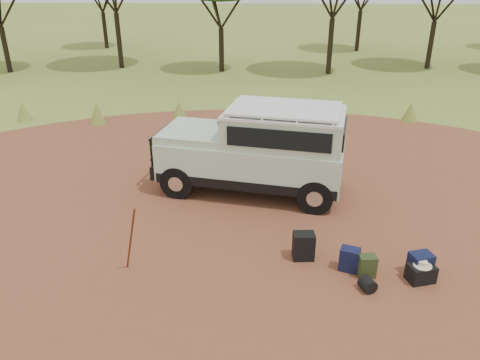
{
  "coord_description": "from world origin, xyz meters",
  "views": [
    {
      "loc": [
        0.12,
        -8.64,
        5.53
      ],
      "look_at": [
        -0.27,
        1.19,
        1.0
      ],
      "focal_mm": 35.0,
      "sensor_mm": 36.0,
      "label": 1
    }
  ],
  "objects_px": {
    "backpack_black": "(304,246)",
    "walking_staff": "(131,239)",
    "backpack_navy": "(349,259)",
    "hard_case": "(421,273)",
    "duffel_navy": "(420,264)",
    "backpack_olive": "(367,266)",
    "safari_vehicle": "(258,151)"
  },
  "relations": [
    {
      "from": "backpack_navy",
      "to": "backpack_black",
      "type": "bearing_deg",
      "value": 176.85
    },
    {
      "from": "duffel_navy",
      "to": "walking_staff",
      "type": "bearing_deg",
      "value": 164.13
    },
    {
      "from": "safari_vehicle",
      "to": "backpack_black",
      "type": "distance_m",
      "value": 3.39
    },
    {
      "from": "backpack_navy",
      "to": "duffel_navy",
      "type": "distance_m",
      "value": 1.36
    },
    {
      "from": "backpack_black",
      "to": "backpack_olive",
      "type": "bearing_deg",
      "value": -30.05
    },
    {
      "from": "duffel_navy",
      "to": "hard_case",
      "type": "xyz_separation_m",
      "value": [
        -0.04,
        -0.2,
        -0.06
      ]
    },
    {
      "from": "walking_staff",
      "to": "backpack_black",
      "type": "distance_m",
      "value": 3.46
    },
    {
      "from": "walking_staff",
      "to": "backpack_olive",
      "type": "height_order",
      "value": "walking_staff"
    },
    {
      "from": "walking_staff",
      "to": "duffel_navy",
      "type": "xyz_separation_m",
      "value": [
        5.59,
        0.18,
        -0.54
      ]
    },
    {
      "from": "backpack_olive",
      "to": "backpack_navy",
      "type": "bearing_deg",
      "value": 140.57
    },
    {
      "from": "walking_staff",
      "to": "duffel_navy",
      "type": "bearing_deg",
      "value": -43.69
    },
    {
      "from": "duffel_navy",
      "to": "hard_case",
      "type": "distance_m",
      "value": 0.22
    },
    {
      "from": "backpack_black",
      "to": "hard_case",
      "type": "xyz_separation_m",
      "value": [
        2.19,
        -0.68,
        -0.12
      ]
    },
    {
      "from": "walking_staff",
      "to": "hard_case",
      "type": "height_order",
      "value": "walking_staff"
    },
    {
      "from": "backpack_olive",
      "to": "hard_case",
      "type": "relative_size",
      "value": 0.94
    },
    {
      "from": "backpack_navy",
      "to": "hard_case",
      "type": "bearing_deg",
      "value": 6.79
    },
    {
      "from": "backpack_navy",
      "to": "duffel_navy",
      "type": "height_order",
      "value": "backpack_navy"
    },
    {
      "from": "backpack_black",
      "to": "walking_staff",
      "type": "bearing_deg",
      "value": -173.51
    },
    {
      "from": "walking_staff",
      "to": "backpack_navy",
      "type": "height_order",
      "value": "walking_staff"
    },
    {
      "from": "backpack_black",
      "to": "backpack_navy",
      "type": "xyz_separation_m",
      "value": [
        0.87,
        -0.37,
        -0.05
      ]
    },
    {
      "from": "walking_staff",
      "to": "duffel_navy",
      "type": "relative_size",
      "value": 3.44
    },
    {
      "from": "backpack_black",
      "to": "duffel_navy",
      "type": "height_order",
      "value": "backpack_black"
    },
    {
      "from": "safari_vehicle",
      "to": "duffel_navy",
      "type": "relative_size",
      "value": 10.79
    },
    {
      "from": "safari_vehicle",
      "to": "walking_staff",
      "type": "bearing_deg",
      "value": -110.83
    },
    {
      "from": "backpack_navy",
      "to": "backpack_olive",
      "type": "distance_m",
      "value": 0.36
    },
    {
      "from": "safari_vehicle",
      "to": "backpack_navy",
      "type": "distance_m",
      "value": 4.06
    },
    {
      "from": "safari_vehicle",
      "to": "duffel_navy",
      "type": "bearing_deg",
      "value": -36.93
    },
    {
      "from": "walking_staff",
      "to": "backpack_navy",
      "type": "relative_size",
      "value": 3.33
    },
    {
      "from": "safari_vehicle",
      "to": "backpack_navy",
      "type": "relative_size",
      "value": 10.43
    },
    {
      "from": "backpack_black",
      "to": "backpack_olive",
      "type": "relative_size",
      "value": 1.28
    },
    {
      "from": "walking_staff",
      "to": "backpack_black",
      "type": "relative_size",
      "value": 2.78
    },
    {
      "from": "hard_case",
      "to": "duffel_navy",
      "type": "bearing_deg",
      "value": 62.63
    }
  ]
}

